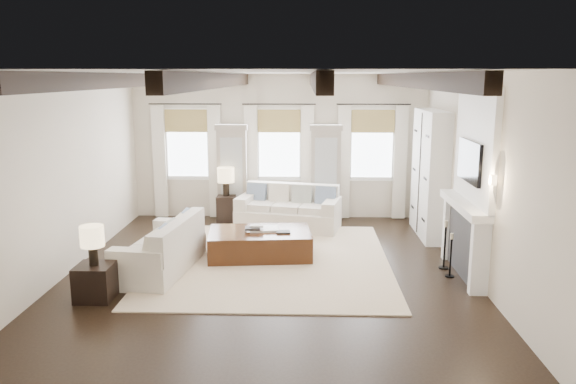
{
  "coord_description": "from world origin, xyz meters",
  "views": [
    {
      "loc": [
        0.58,
        -8.67,
        3.14
      ],
      "look_at": [
        0.28,
        0.96,
        1.15
      ],
      "focal_mm": 35.0,
      "sensor_mm": 36.0,
      "label": 1
    }
  ],
  "objects_px": {
    "sofa_left": "(164,251)",
    "side_table_front": "(95,282)",
    "sofa_back": "(289,211)",
    "side_table_back": "(227,209)",
    "ottoman": "(260,244)"
  },
  "relations": [
    {
      "from": "sofa_back",
      "to": "sofa_left",
      "type": "height_order",
      "value": "sofa_back"
    },
    {
      "from": "sofa_left",
      "to": "ottoman",
      "type": "height_order",
      "value": "sofa_left"
    },
    {
      "from": "side_table_back",
      "to": "sofa_back",
      "type": "bearing_deg",
      "value": -15.5
    },
    {
      "from": "side_table_back",
      "to": "side_table_front",
      "type": "bearing_deg",
      "value": -106.38
    },
    {
      "from": "sofa_back",
      "to": "ottoman",
      "type": "xyz_separation_m",
      "value": [
        -0.46,
        -1.96,
        -0.13
      ]
    },
    {
      "from": "sofa_back",
      "to": "sofa_left",
      "type": "distance_m",
      "value": 3.4
    },
    {
      "from": "sofa_left",
      "to": "side_table_front",
      "type": "distance_m",
      "value": 1.39
    },
    {
      "from": "sofa_left",
      "to": "side_table_back",
      "type": "xyz_separation_m",
      "value": [
        0.59,
        3.15,
        -0.05
      ]
    },
    {
      "from": "sofa_back",
      "to": "side_table_back",
      "type": "bearing_deg",
      "value": 164.5
    },
    {
      "from": "sofa_left",
      "to": "ottoman",
      "type": "relative_size",
      "value": 1.2
    },
    {
      "from": "side_table_front",
      "to": "side_table_back",
      "type": "distance_m",
      "value": 4.54
    },
    {
      "from": "sofa_back",
      "to": "ottoman",
      "type": "relative_size",
      "value": 1.28
    },
    {
      "from": "ottoman",
      "to": "sofa_back",
      "type": "bearing_deg",
      "value": 71.32
    },
    {
      "from": "sofa_back",
      "to": "side_table_front",
      "type": "height_order",
      "value": "sofa_back"
    },
    {
      "from": "ottoman",
      "to": "side_table_front",
      "type": "distance_m",
      "value": 2.98
    }
  ]
}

